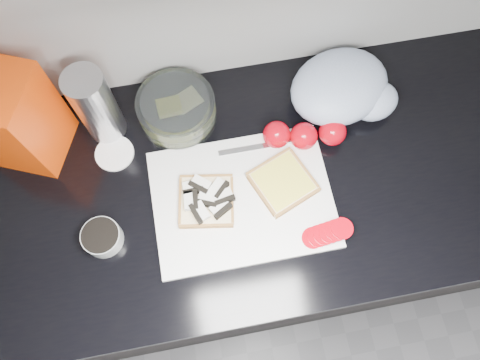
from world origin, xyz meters
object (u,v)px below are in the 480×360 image
cutting_board (242,199)px  glass_bowl (177,110)px  bread_bag (12,118)px  steel_canister (96,106)px

cutting_board → glass_bowl: (-0.11, 0.24, 0.03)m
glass_bowl → bread_bag: (-0.34, -0.01, 0.09)m
steel_canister → bread_bag: bearing=-177.1°
cutting_board → steel_canister: bearing=139.8°
cutting_board → bread_bag: bearing=153.2°
cutting_board → glass_bowl: 0.26m
bread_bag → steel_canister: bread_bag is taller
steel_canister → glass_bowl: bearing=-1.1°
glass_bowl → steel_canister: (-0.17, 0.00, 0.07)m
cutting_board → steel_canister: size_ratio=1.91×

